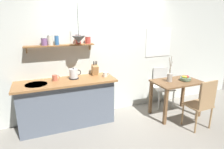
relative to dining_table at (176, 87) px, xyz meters
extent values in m
plane|color=gray|center=(-1.21, 0.13, -0.63)|extent=(14.00, 14.00, 0.00)
cube|color=silver|center=(-1.01, 0.78, 0.72)|extent=(6.80, 0.10, 2.70)
cube|color=white|center=(0.00, 0.72, 0.87)|extent=(0.67, 0.01, 0.65)
cube|color=silver|center=(0.00, 0.73, 0.87)|extent=(0.61, 0.01, 0.59)
cube|color=slate|center=(-2.21, 0.45, -0.19)|extent=(1.74, 0.52, 0.87)
cube|color=#9E6B3D|center=(-2.21, 0.43, 0.26)|extent=(1.83, 0.63, 0.04)
cylinder|color=#B7BABF|center=(-2.73, 0.41, 0.28)|extent=(0.38, 0.38, 0.01)
cube|color=brown|center=(-2.25, 0.62, 0.91)|extent=(1.26, 0.18, 0.02)
cube|color=#99754C|center=(-2.83, 0.70, 0.85)|extent=(0.02, 0.06, 0.12)
cube|color=#99754C|center=(-1.66, 0.70, 0.85)|extent=(0.02, 0.06, 0.12)
cylinder|color=#7F5689|center=(-2.52, 0.62, 0.99)|extent=(0.10, 0.10, 0.13)
cylinder|color=silver|center=(-2.52, 0.62, 1.06)|extent=(0.11, 0.11, 0.01)
cylinder|color=beige|center=(-2.41, 0.62, 1.01)|extent=(0.10, 0.10, 0.17)
cylinder|color=silver|center=(-2.41, 0.62, 1.10)|extent=(0.10, 0.10, 0.01)
cylinder|color=#3366A3|center=(-2.30, 0.62, 1.01)|extent=(0.07, 0.07, 0.17)
cylinder|color=silver|center=(-2.30, 0.62, 1.10)|extent=(0.08, 0.08, 0.01)
cylinder|color=#BC4238|center=(-1.90, 0.62, 1.01)|extent=(0.10, 0.10, 0.17)
cylinder|color=silver|center=(-1.90, 0.62, 1.10)|extent=(0.10, 0.10, 0.01)
cylinder|color=#BC4238|center=(-1.72, 0.62, 0.99)|extent=(0.10, 0.10, 0.13)
cylinder|color=silver|center=(-1.72, 0.62, 1.06)|extent=(0.11, 0.11, 0.01)
cube|color=brown|center=(0.00, 0.00, 0.12)|extent=(0.99, 0.62, 0.03)
cube|color=brown|center=(-0.45, -0.26, -0.26)|extent=(0.06, 0.06, 0.74)
cube|color=brown|center=(0.45, -0.26, -0.26)|extent=(0.06, 0.06, 0.74)
cube|color=brown|center=(-0.45, 0.26, -0.26)|extent=(0.06, 0.06, 0.74)
cube|color=brown|center=(0.45, 0.26, -0.26)|extent=(0.06, 0.06, 0.74)
cube|color=tan|center=(0.06, -0.55, -0.18)|extent=(0.45, 0.41, 0.03)
cube|color=tan|center=(0.07, -0.73, 0.09)|extent=(0.39, 0.05, 0.51)
cylinder|color=tan|center=(0.24, -0.38, -0.41)|extent=(0.03, 0.03, 0.44)
cylinder|color=tan|center=(-0.13, -0.40, -0.41)|extent=(0.03, 0.03, 0.44)
cylinder|color=tan|center=(0.26, -0.71, -0.41)|extent=(0.03, 0.03, 0.44)
cylinder|color=tan|center=(-0.12, -0.73, -0.41)|extent=(0.03, 0.03, 0.44)
cube|color=silver|center=(0.03, 0.47, -0.18)|extent=(0.49, 0.50, 0.03)
cube|color=silver|center=(0.07, 0.67, 0.06)|extent=(0.36, 0.10, 0.44)
cylinder|color=silver|center=(-0.18, 0.32, -0.41)|extent=(0.03, 0.03, 0.44)
cylinder|color=silver|center=(0.17, 0.26, -0.41)|extent=(0.03, 0.03, 0.44)
cylinder|color=silver|center=(-0.11, 0.69, -0.41)|extent=(0.03, 0.03, 0.44)
cylinder|color=silver|center=(0.24, 0.62, -0.41)|extent=(0.03, 0.03, 0.44)
cylinder|color=slate|center=(0.19, -0.04, 0.15)|extent=(0.10, 0.10, 0.01)
cylinder|color=slate|center=(0.19, -0.04, 0.18)|extent=(0.22, 0.22, 0.05)
ellipsoid|color=yellow|center=(0.16, -0.04, 0.22)|extent=(0.12, 0.13, 0.04)
sphere|color=red|center=(0.21, -0.06, 0.23)|extent=(0.06, 0.06, 0.06)
cylinder|color=#B7B2A8|center=(-0.17, 0.03, 0.23)|extent=(0.11, 0.11, 0.17)
cylinder|color=brown|center=(-0.18, 0.04, 0.48)|extent=(0.07, 0.02, 0.34)
cylinder|color=brown|center=(-0.17, 0.04, 0.49)|extent=(0.02, 0.04, 0.36)
cylinder|color=brown|center=(-0.16, 0.04, 0.44)|extent=(0.06, 0.01, 0.24)
cylinder|color=black|center=(-2.05, 0.50, 0.29)|extent=(0.18, 0.18, 0.02)
cylinder|color=silver|center=(-2.05, 0.50, 0.39)|extent=(0.16, 0.16, 0.17)
sphere|color=black|center=(-2.05, 0.50, 0.49)|extent=(0.02, 0.02, 0.02)
cone|color=silver|center=(-2.15, 0.50, 0.42)|extent=(0.04, 0.04, 0.04)
torus|color=black|center=(-1.96, 0.50, 0.40)|extent=(0.11, 0.02, 0.11)
cube|color=tan|center=(-1.60, 0.59, 0.40)|extent=(0.12, 0.19, 0.23)
cylinder|color=black|center=(-1.63, 0.56, 0.54)|extent=(0.02, 0.04, 0.08)
cylinder|color=black|center=(-1.60, 0.56, 0.54)|extent=(0.02, 0.04, 0.08)
cylinder|color=black|center=(-1.57, 0.56, 0.54)|extent=(0.02, 0.04, 0.08)
cylinder|color=#C6664C|center=(-2.40, 0.50, 0.34)|extent=(0.09, 0.09, 0.11)
torus|color=#C6664C|center=(-2.34, 0.50, 0.34)|extent=(0.07, 0.01, 0.07)
cylinder|color=white|center=(-1.45, 0.41, 0.33)|extent=(0.09, 0.09, 0.09)
torus|color=white|center=(-1.40, 0.41, 0.33)|extent=(0.06, 0.01, 0.06)
cylinder|color=black|center=(-1.94, 0.41, 1.37)|extent=(0.01, 0.01, 0.55)
cone|color=#4C5156|center=(-1.94, 0.41, 1.03)|extent=(0.24, 0.24, 0.12)
sphere|color=white|center=(-1.94, 0.41, 0.99)|extent=(0.04, 0.04, 0.04)
camera|label=1|loc=(-2.66, -2.98, 1.35)|focal=30.33mm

